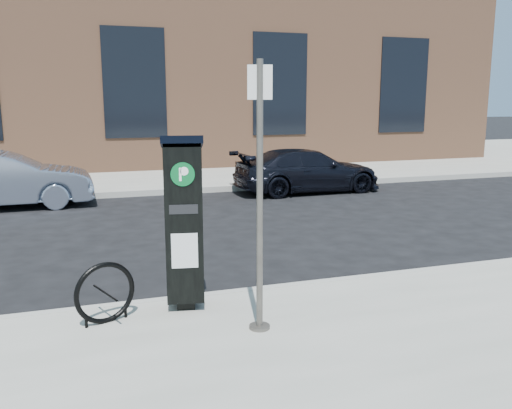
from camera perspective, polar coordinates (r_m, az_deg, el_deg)
name	(u,v)px	position (r m, az deg, el deg)	size (l,w,h in m)	color
ground	(244,301)	(6.89, -1.24, -10.08)	(120.00, 120.00, 0.00)	black
sidewalk_far	(132,166)	(20.38, -12.89, 3.93)	(60.00, 12.00, 0.15)	gray
curb_near	(245,295)	(6.85, -1.19, -9.55)	(60.00, 0.12, 0.16)	#9E9B93
curb_far	(155,192)	(14.50, -10.58, 1.25)	(60.00, 0.12, 0.16)	#9E9B93
building	(120,58)	(23.29, -14.08, 14.77)	(28.00, 10.05, 8.25)	#966244
parking_kiosk	(184,221)	(6.05, -7.61, -1.75)	(0.51, 0.47, 1.96)	black
sign_pole	(260,201)	(5.35, 0.39, 0.39)	(0.23, 0.22, 2.71)	#4C4843
bike_rack	(105,293)	(5.98, -15.61, -8.98)	(0.65, 0.28, 0.67)	black
car_silver	(2,180)	(13.78, -25.14, 2.35)	(1.39, 4.00, 1.32)	gray
car_dark	(307,171)	(14.79, 5.43, 3.58)	(1.64, 4.04, 1.17)	black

